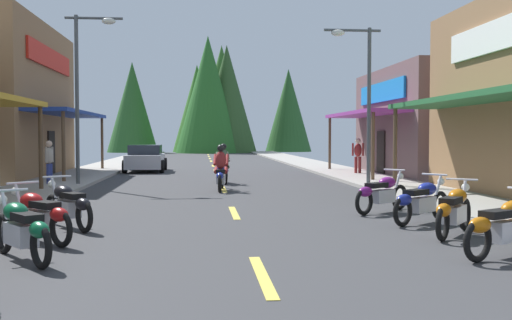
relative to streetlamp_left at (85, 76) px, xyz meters
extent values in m
cube|color=#38383A|center=(4.96, 4.56, -4.11)|extent=(9.73, 83.32, 0.10)
cube|color=#9E9991|center=(-1.30, 4.56, -4.00)|extent=(2.79, 83.32, 0.12)
cube|color=#9E9991|center=(11.22, 4.56, -4.00)|extent=(2.79, 83.32, 0.12)
cube|color=#E0C64C|center=(4.96, -14.39, -4.05)|extent=(0.16, 2.40, 0.01)
cube|color=#E0C64C|center=(4.96, -7.90, -4.05)|extent=(0.16, 2.40, 0.01)
cube|color=#E0C64C|center=(4.96, -1.65, -4.05)|extent=(0.16, 2.40, 0.01)
cube|color=#E0C64C|center=(4.96, 3.87, -4.05)|extent=(0.16, 2.40, 0.01)
cube|color=#E0C64C|center=(4.96, 9.49, -4.05)|extent=(0.16, 2.40, 0.01)
cube|color=#E0C64C|center=(4.96, 15.03, -4.05)|extent=(0.16, 2.40, 0.01)
cube|color=#E0C64C|center=(4.96, 21.81, -4.05)|extent=(0.16, 2.40, 0.01)
cube|color=#E0C64C|center=(4.96, 27.22, -4.05)|extent=(0.16, 2.40, 0.01)
cube|color=#E0C64C|center=(4.96, 32.60, -4.05)|extent=(0.16, 2.40, 0.01)
cube|color=#E0C64C|center=(4.96, 37.62, -4.05)|extent=(0.16, 2.40, 0.01)
cylinder|color=brown|center=(-1.10, -1.98, -2.65)|extent=(0.14, 0.14, 2.82)
cube|color=navy|center=(-1.80, 5.85, -1.16)|extent=(1.80, 9.48, 0.16)
cylinder|color=brown|center=(-1.10, 1.31, -2.65)|extent=(0.14, 0.14, 2.82)
cylinder|color=brown|center=(-1.10, 10.39, -2.65)|extent=(0.14, 0.14, 2.82)
cube|color=red|center=(-2.64, 5.85, 1.34)|extent=(0.10, 7.38, 0.90)
cube|color=black|center=(-2.66, 5.85, -3.01)|extent=(0.08, 1.10, 2.10)
cube|color=#236033|center=(11.72, -7.83, -1.16)|extent=(1.80, 12.58, 0.16)
cylinder|color=brown|center=(11.02, -1.74, -2.65)|extent=(0.14, 0.14, 2.82)
cube|color=brown|center=(15.64, 4.91, -1.55)|extent=(6.04, 9.23, 5.00)
cube|color=#8C338C|center=(11.72, 4.91, -1.16)|extent=(1.80, 8.31, 0.16)
cylinder|color=brown|center=(11.02, 0.95, -2.65)|extent=(0.14, 0.14, 2.82)
cylinder|color=brown|center=(11.02, 8.86, -2.65)|extent=(0.14, 0.14, 2.82)
cube|color=#197FCC|center=(12.56, 4.91, -0.15)|extent=(0.10, 6.46, 0.90)
cube|color=black|center=(12.58, 4.91, -3.01)|extent=(0.08, 1.10, 2.10)
cylinder|color=#474C51|center=(-0.31, 0.00, -0.94)|extent=(0.14, 0.14, 6.24)
cylinder|color=#474C51|center=(0.33, 0.00, 2.08)|extent=(2.06, 0.10, 0.10)
ellipsoid|color=silver|center=(0.85, 0.00, 1.98)|extent=(0.50, 0.30, 0.24)
cylinder|color=#474C51|center=(10.22, -1.17, -1.18)|extent=(0.14, 0.14, 5.75)
cylinder|color=#474C51|center=(9.59, -1.17, 1.59)|extent=(2.06, 0.10, 0.10)
ellipsoid|color=silver|center=(9.07, -1.17, 1.49)|extent=(0.50, 0.30, 0.24)
torus|color=black|center=(8.19, -13.86, -3.74)|extent=(0.60, 0.41, 0.64)
cube|color=silver|center=(8.84, -13.48, -3.66)|extent=(0.75, 0.59, 0.32)
cube|color=black|center=(8.62, -13.61, -3.38)|extent=(0.66, 0.54, 0.12)
ellipsoid|color=#BF660C|center=(8.23, -13.83, -3.51)|extent=(0.50, 0.43, 0.24)
torus|color=black|center=(9.34, -10.95, -3.74)|extent=(0.48, 0.56, 0.64)
torus|color=black|center=(8.39, -12.12, -3.74)|extent=(0.48, 0.56, 0.64)
cube|color=silver|center=(8.87, -11.53, -3.66)|extent=(0.66, 0.72, 0.32)
ellipsoid|color=#BF660C|center=(8.99, -11.38, -3.34)|extent=(0.60, 0.64, 0.28)
cube|color=black|center=(8.71, -11.73, -3.38)|extent=(0.60, 0.64, 0.12)
ellipsoid|color=#BF660C|center=(8.43, -12.08, -3.51)|extent=(0.46, 0.49, 0.24)
cylinder|color=silver|center=(9.26, -11.05, -3.41)|extent=(0.28, 0.33, 0.71)
cylinder|color=silver|center=(9.18, -11.14, -3.04)|extent=(0.49, 0.41, 0.04)
sphere|color=white|center=(9.36, -10.93, -3.21)|extent=(0.16, 0.16, 0.16)
torus|color=black|center=(9.44, -9.49, -3.74)|extent=(0.56, 0.48, 0.64)
torus|color=black|center=(8.26, -10.42, -3.74)|extent=(0.56, 0.48, 0.64)
cube|color=silver|center=(8.85, -9.95, -3.66)|extent=(0.72, 0.65, 0.32)
ellipsoid|color=navy|center=(9.01, -9.83, -3.34)|extent=(0.64, 0.60, 0.28)
cube|color=black|center=(8.66, -10.11, -3.38)|extent=(0.64, 0.59, 0.12)
ellipsoid|color=navy|center=(8.30, -10.39, -3.51)|extent=(0.49, 0.46, 0.24)
cylinder|color=silver|center=(9.34, -9.57, -3.41)|extent=(0.33, 0.28, 0.71)
cylinder|color=silver|center=(9.25, -9.64, -3.04)|extent=(0.40, 0.50, 0.04)
sphere|color=white|center=(9.46, -9.47, -3.21)|extent=(0.16, 0.16, 0.16)
torus|color=black|center=(9.15, -7.68, -3.74)|extent=(0.56, 0.48, 0.64)
torus|color=black|center=(7.97, -8.61, -3.74)|extent=(0.56, 0.48, 0.64)
cube|color=silver|center=(8.56, -8.14, -3.66)|extent=(0.72, 0.65, 0.32)
ellipsoid|color=#721972|center=(8.71, -8.02, -3.34)|extent=(0.64, 0.60, 0.28)
cube|color=black|center=(8.36, -8.30, -3.38)|extent=(0.64, 0.59, 0.12)
ellipsoid|color=#721972|center=(8.01, -8.58, -3.51)|extent=(0.49, 0.46, 0.24)
cylinder|color=silver|center=(9.04, -7.76, -3.41)|extent=(0.33, 0.28, 0.71)
cylinder|color=silver|center=(8.95, -7.83, -3.04)|extent=(0.40, 0.50, 0.04)
sphere|color=white|center=(9.17, -7.66, -3.21)|extent=(0.16, 0.16, 0.16)
torus|color=black|center=(1.04, -12.50, -3.74)|extent=(0.46, 0.58, 0.64)
torus|color=black|center=(1.93, -13.71, -3.74)|extent=(0.46, 0.58, 0.64)
cube|color=silver|center=(1.49, -13.11, -3.66)|extent=(0.64, 0.73, 0.32)
ellipsoid|color=#0C5933|center=(1.37, -12.94, -3.34)|extent=(0.59, 0.64, 0.28)
cube|color=black|center=(1.64, -13.31, -3.38)|extent=(0.58, 0.65, 0.12)
ellipsoid|color=#0C5933|center=(1.90, -13.67, -3.51)|extent=(0.45, 0.50, 0.24)
cylinder|color=silver|center=(1.12, -12.61, -3.41)|extent=(0.27, 0.33, 0.71)
cylinder|color=silver|center=(1.19, -12.70, -3.04)|extent=(0.51, 0.39, 0.04)
sphere|color=white|center=(1.03, -12.48, -3.21)|extent=(0.16, 0.16, 0.16)
torus|color=black|center=(0.80, -11.01, -3.74)|extent=(0.51, 0.53, 0.64)
torus|color=black|center=(1.83, -12.09, -3.74)|extent=(0.51, 0.53, 0.64)
cube|color=silver|center=(1.32, -11.55, -3.66)|extent=(0.69, 0.70, 0.32)
ellipsoid|color=#A51414|center=(1.18, -11.40, -3.34)|extent=(0.62, 0.63, 0.28)
cube|color=black|center=(1.49, -11.73, -3.38)|extent=(0.62, 0.63, 0.12)
ellipsoid|color=#A51414|center=(1.80, -12.06, -3.51)|extent=(0.48, 0.48, 0.24)
cylinder|color=silver|center=(0.89, -11.10, -3.41)|extent=(0.30, 0.31, 0.71)
cylinder|color=silver|center=(0.97, -11.19, -3.04)|extent=(0.46, 0.44, 0.04)
sphere|color=white|center=(0.78, -10.98, -3.21)|extent=(0.16, 0.16, 0.16)
torus|color=black|center=(1.05, -9.37, -3.74)|extent=(0.46, 0.58, 0.64)
torus|color=black|center=(1.93, -10.58, -3.74)|extent=(0.46, 0.58, 0.64)
cube|color=silver|center=(1.49, -9.97, -3.66)|extent=(0.64, 0.73, 0.32)
ellipsoid|color=black|center=(1.37, -9.81, -3.34)|extent=(0.59, 0.64, 0.28)
cube|color=black|center=(1.63, -10.18, -3.38)|extent=(0.58, 0.65, 0.12)
ellipsoid|color=black|center=(1.90, -10.54, -3.51)|extent=(0.45, 0.50, 0.24)
cylinder|color=silver|center=(1.12, -9.47, -3.41)|extent=(0.27, 0.34, 0.71)
cylinder|color=silver|center=(1.19, -9.57, -3.04)|extent=(0.51, 0.38, 0.04)
sphere|color=white|center=(1.03, -9.34, -3.21)|extent=(0.16, 0.16, 0.16)
torus|color=black|center=(4.91, -1.23, -3.74)|extent=(0.15, 0.65, 0.64)
torus|color=black|center=(4.79, -2.72, -3.74)|extent=(0.15, 0.65, 0.64)
cube|color=silver|center=(4.85, -1.98, -3.66)|extent=(0.34, 0.72, 0.32)
ellipsoid|color=navy|center=(4.87, -1.78, -3.34)|extent=(0.37, 0.58, 0.28)
cube|color=black|center=(4.83, -2.23, -3.38)|extent=(0.33, 0.62, 0.12)
ellipsoid|color=navy|center=(4.79, -2.67, -3.51)|extent=(0.28, 0.46, 0.24)
cylinder|color=silver|center=(4.90, -1.36, -3.41)|extent=(0.09, 0.38, 0.71)
cylinder|color=silver|center=(4.89, -1.48, -3.04)|extent=(0.60, 0.09, 0.04)
sphere|color=white|center=(4.91, -1.20, -3.21)|extent=(0.16, 0.16, 0.16)
ellipsoid|color=maroon|center=(4.84, -2.13, -3.01)|extent=(0.41, 0.41, 0.64)
sphere|color=black|center=(4.84, -2.08, -2.61)|extent=(0.24, 0.24, 0.24)
cylinder|color=maroon|center=(4.69, -1.94, -3.36)|extent=(0.18, 0.43, 0.24)
cylinder|color=maroon|center=(4.65, -1.81, -3.01)|extent=(0.14, 0.51, 0.40)
cylinder|color=maroon|center=(5.01, -1.97, -3.36)|extent=(0.18, 0.43, 0.24)
cylinder|color=maroon|center=(5.07, -1.84, -3.01)|extent=(0.14, 0.51, 0.40)
torus|color=black|center=(5.00, 1.81, -3.74)|extent=(0.14, 0.65, 0.64)
torus|color=black|center=(5.10, 0.32, -3.74)|extent=(0.14, 0.65, 0.64)
cube|color=silver|center=(5.05, 1.07, -3.66)|extent=(0.33, 0.72, 0.32)
ellipsoid|color=#721972|center=(5.04, 1.27, -3.34)|extent=(0.36, 0.58, 0.28)
cube|color=black|center=(5.07, 0.82, -3.38)|extent=(0.32, 0.62, 0.12)
ellipsoid|color=#721972|center=(5.10, 0.37, -3.51)|extent=(0.27, 0.46, 0.24)
cylinder|color=silver|center=(5.01, 1.69, -3.41)|extent=(0.09, 0.37, 0.71)
cylinder|color=silver|center=(5.01, 1.57, -3.04)|extent=(0.60, 0.08, 0.04)
sphere|color=white|center=(4.99, 1.84, -3.21)|extent=(0.16, 0.16, 0.16)
ellipsoid|color=#3F593F|center=(5.06, 0.92, -3.01)|extent=(0.41, 0.41, 0.64)
sphere|color=black|center=(5.06, 0.97, -2.61)|extent=(0.24, 0.24, 0.24)
cylinder|color=#3F593F|center=(4.89, 1.08, -3.36)|extent=(0.17, 0.43, 0.24)
cylinder|color=#3F593F|center=(4.83, 1.20, -3.01)|extent=(0.14, 0.51, 0.40)
cylinder|color=#3F593F|center=(5.21, 1.10, -3.36)|extent=(0.17, 0.43, 0.24)
cylinder|color=#3F593F|center=(5.25, 1.23, -3.01)|extent=(0.14, 0.51, 0.40)
cylinder|color=maroon|center=(11.65, 5.21, -3.61)|extent=(0.14, 0.14, 0.89)
cylinder|color=maroon|center=(11.47, 5.24, -3.61)|extent=(0.14, 0.14, 0.89)
ellipsoid|color=maroon|center=(11.56, 5.23, -2.86)|extent=(0.39, 0.30, 0.63)
cylinder|color=maroon|center=(11.80, 5.19, -2.82)|extent=(0.09, 0.09, 0.60)
cylinder|color=maroon|center=(11.33, 5.26, -2.82)|extent=(0.09, 0.09, 0.60)
sphere|color=beige|center=(11.56, 5.23, -2.41)|extent=(0.24, 0.24, 0.24)
cylinder|color=#333F8C|center=(-1.31, 0.13, -3.63)|extent=(0.14, 0.14, 0.85)
cylinder|color=#333F8C|center=(-1.35, -0.05, -3.63)|extent=(0.14, 0.14, 0.85)
ellipsoid|color=#B2A599|center=(-1.33, 0.04, -2.90)|extent=(0.33, 0.40, 0.60)
cylinder|color=#B2A599|center=(-1.28, 0.28, -2.87)|extent=(0.09, 0.09, 0.57)
cylinder|color=#B2A599|center=(-1.37, -0.19, -2.87)|extent=(0.09, 0.09, 0.57)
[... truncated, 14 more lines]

